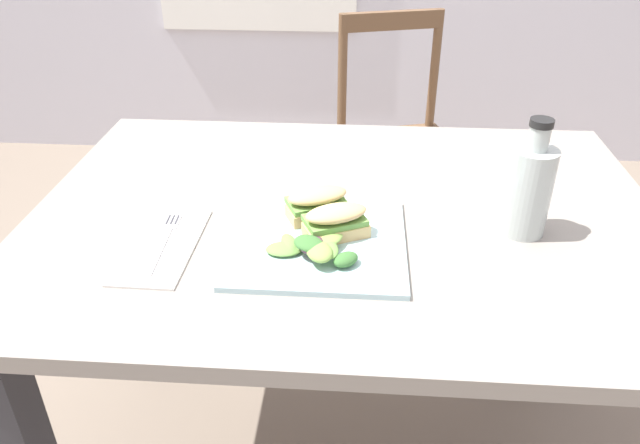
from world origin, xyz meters
The scene contains 10 objects.
ground_plane centered at (0.00, 0.00, 0.00)m, with size 8.58×8.58×0.00m, color #7A6B5B.
dining_table centered at (0.09, -0.08, 0.61)m, with size 1.17×0.85×0.74m.
chair_wooden_far centered at (0.24, 0.92, 0.45)m, with size 0.50×0.50×0.87m.
plate_lunch centered at (0.05, -0.20, 0.74)m, with size 0.29×0.29×0.01m, color silver.
sandwich_half_front centered at (0.07, -0.18, 0.78)m, with size 0.12×0.10×0.06m.
sandwich_half_back centered at (0.04, -0.12, 0.78)m, with size 0.12×0.10×0.06m.
salad_mixed_greens centered at (0.05, -0.24, 0.77)m, with size 0.16×0.13×0.03m.
napkin_folded centered at (-0.22, -0.22, 0.74)m, with size 0.11×0.24×0.00m, color silver.
fork_on_napkin centered at (-0.22, -0.21, 0.75)m, with size 0.03×0.19×0.00m.
bottle_cold_brew centered at (0.40, -0.13, 0.81)m, with size 0.08×0.08×0.21m.
Camera 1 is at (0.11, -1.06, 1.30)m, focal length 34.04 mm.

